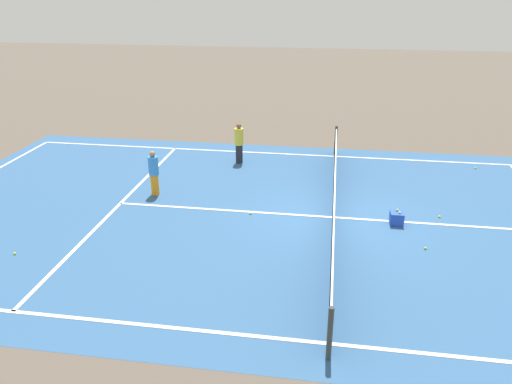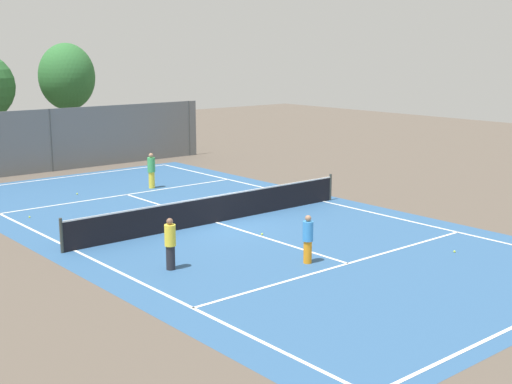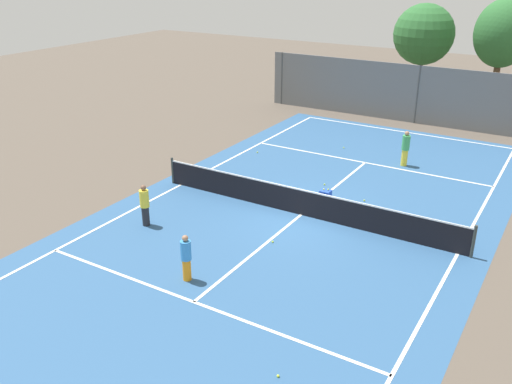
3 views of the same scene
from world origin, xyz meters
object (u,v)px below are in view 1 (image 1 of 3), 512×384
(tennis_ball_3, at_px, (250,213))
(tennis_ball_4, at_px, (439,217))
(tennis_ball_2, at_px, (425,248))
(tennis_ball_5, at_px, (475,168))
(player_2, at_px, (239,143))
(player_1, at_px, (154,173))
(tennis_ball_0, at_px, (15,253))
(ball_crate, at_px, (397,218))

(tennis_ball_3, distance_m, tennis_ball_4, 5.41)
(tennis_ball_2, distance_m, tennis_ball_5, 6.94)
(tennis_ball_3, bearing_deg, player_2, -165.29)
(player_1, bearing_deg, tennis_ball_2, 73.38)
(tennis_ball_4, distance_m, tennis_ball_5, 4.86)
(player_2, distance_m, tennis_ball_0, 8.72)
(tennis_ball_4, xyz_separation_m, tennis_ball_5, (-4.43, 2.02, 0.00))
(player_1, distance_m, tennis_ball_5, 11.37)
(player_2, height_order, tennis_ball_2, player_2)
(tennis_ball_5, bearing_deg, tennis_ball_4, -24.48)
(ball_crate, bearing_deg, player_2, -129.86)
(ball_crate, height_order, tennis_ball_4, ball_crate)
(player_2, distance_m, tennis_ball_2, 8.24)
(player_1, relative_size, tennis_ball_5, 21.80)
(tennis_ball_0, height_order, tennis_ball_2, same)
(player_1, distance_m, tennis_ball_0, 4.77)
(tennis_ball_2, bearing_deg, player_1, -106.62)
(tennis_ball_0, xyz_separation_m, tennis_ball_3, (-3.19, 5.38, 0.00))
(tennis_ball_5, bearing_deg, tennis_ball_2, -22.85)
(player_1, relative_size, tennis_ball_3, 21.80)
(tennis_ball_3, bearing_deg, ball_crate, 90.06)
(tennis_ball_0, distance_m, tennis_ball_4, 11.41)
(player_2, xyz_separation_m, tennis_ball_3, (4.40, 1.15, -0.73))
(tennis_ball_0, bearing_deg, player_2, 150.93)
(player_2, xyz_separation_m, tennis_ball_2, (5.75, 5.85, -0.73))
(player_1, relative_size, tennis_ball_2, 21.80)
(player_2, bearing_deg, ball_crate, 50.14)
(ball_crate, xyz_separation_m, tennis_ball_3, (0.00, -4.11, -0.15))
(tennis_ball_4, relative_size, tennis_ball_5, 1.00)
(player_2, bearing_deg, tennis_ball_5, 94.28)
(player_2, bearing_deg, tennis_ball_0, -29.07)
(ball_crate, xyz_separation_m, tennis_ball_2, (1.36, 0.59, -0.15))
(player_1, bearing_deg, tennis_ball_0, -27.17)
(tennis_ball_4, bearing_deg, player_2, -120.10)
(tennis_ball_3, bearing_deg, player_1, -107.37)
(tennis_ball_3, relative_size, tennis_ball_4, 1.00)
(tennis_ball_0, bearing_deg, tennis_ball_2, 100.34)
(player_2, xyz_separation_m, tennis_ball_5, (-0.64, 8.55, -0.73))
(ball_crate, distance_m, tennis_ball_5, 6.01)
(tennis_ball_5, bearing_deg, tennis_ball_0, -57.18)
(player_1, bearing_deg, player_2, 148.66)
(tennis_ball_0, xyz_separation_m, tennis_ball_4, (-3.81, 10.75, 0.00))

